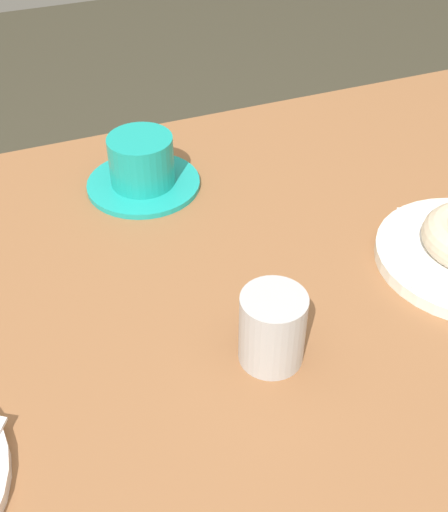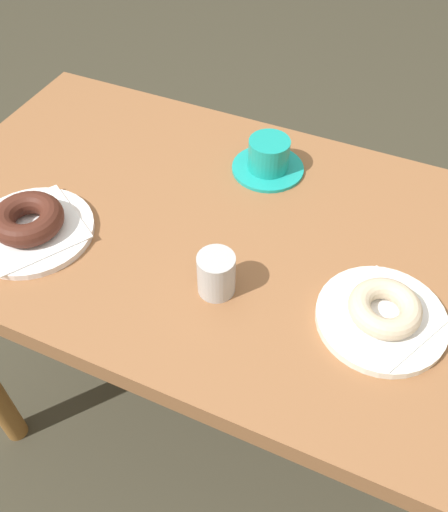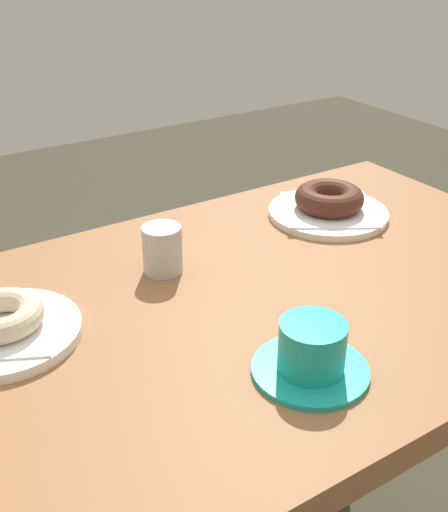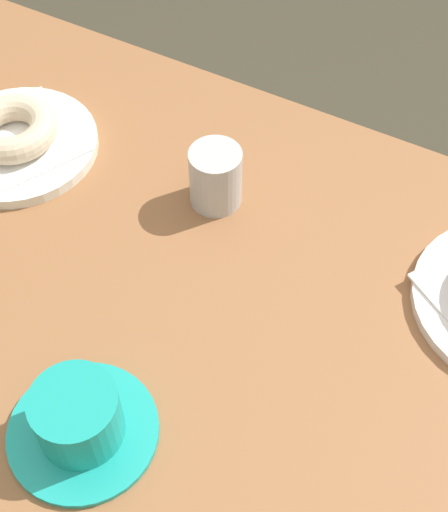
{
  "view_description": "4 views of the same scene",
  "coord_description": "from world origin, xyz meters",
  "views": [
    {
      "loc": [
        0.18,
        0.48,
        1.19
      ],
      "look_at": [
        -0.0,
        0.01,
        0.77
      ],
      "focal_mm": 45.83,
      "sensor_mm": 36.0,
      "label": 1
    },
    {
      "loc": [
        -0.22,
        0.6,
        1.41
      ],
      "look_at": [
        0.01,
        0.08,
        0.76
      ],
      "focal_mm": 38.06,
      "sensor_mm": 36.0,
      "label": 2
    },
    {
      "loc": [
        -0.37,
        -0.62,
        1.2
      ],
      "look_at": [
        0.06,
        0.06,
        0.77
      ],
      "focal_mm": 44.39,
      "sensor_mm": 36.0,
      "label": 3
    },
    {
      "loc": [
        0.27,
        -0.36,
        1.37
      ],
      "look_at": [
        0.06,
        0.04,
        0.77
      ],
      "focal_mm": 51.65,
      "sensor_mm": 36.0,
      "label": 4
    }
  ],
  "objects": [
    {
      "name": "sugar_jar",
      "position": [
        0.0,
        0.13,
        0.77
      ],
      "size": [
        0.06,
        0.06,
        0.07
      ],
      "primitive_type": "cylinder",
      "color": "#B8B7B6",
      "rests_on": "table"
    },
    {
      "name": "napkin_chocolate_ring",
      "position": [
        0.34,
        0.15,
        0.75
      ],
      "size": [
        0.22,
        0.22,
        0.0
      ],
      "primitive_type": "cube",
      "rotation": [
        0.0,
        0.0,
        -0.56
      ],
      "color": "white",
      "rests_on": "plate_chocolate_ring"
    },
    {
      "name": "napkin_sugar_ring",
      "position": [
        -0.25,
        0.08,
        0.75
      ],
      "size": [
        0.18,
        0.18,
        0.0
      ],
      "primitive_type": "cube",
      "rotation": [
        0.0,
        0.0,
        -0.47
      ],
      "color": "white",
      "rests_on": "plate_sugar_ring"
    },
    {
      "name": "plate_sugar_ring",
      "position": [
        -0.25,
        0.08,
        0.74
      ],
      "size": [
        0.19,
        0.19,
        0.01
      ],
      "primitive_type": "cylinder",
      "color": "white",
      "rests_on": "table"
    },
    {
      "name": "table",
      "position": [
        0.0,
        0.0,
        0.64
      ],
      "size": [
        1.2,
        0.64,
        0.74
      ],
      "color": "#905D38",
      "rests_on": "ground_plane"
    },
    {
      "name": "donut_chocolate_ring",
      "position": [
        0.34,
        0.15,
        0.77
      ],
      "size": [
        0.12,
        0.12,
        0.04
      ],
      "primitive_type": "torus",
      "color": "#492117",
      "rests_on": "napkin_chocolate_ring"
    },
    {
      "name": "coffee_cup",
      "position": [
        0.03,
        -0.18,
        0.77
      ],
      "size": [
        0.14,
        0.14,
        0.07
      ],
      "color": "teal",
      "rests_on": "table"
    },
    {
      "name": "plate_chocolate_ring",
      "position": [
        0.34,
        0.15,
        0.74
      ],
      "size": [
        0.21,
        0.21,
        0.01
      ],
      "primitive_type": "cylinder",
      "color": "white",
      "rests_on": "table"
    },
    {
      "name": "donut_sugar_ring",
      "position": [
        -0.25,
        0.08,
        0.77
      ],
      "size": [
        0.11,
        0.11,
        0.03
      ],
      "primitive_type": "torus",
      "color": "beige",
      "rests_on": "napkin_sugar_ring"
    }
  ]
}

